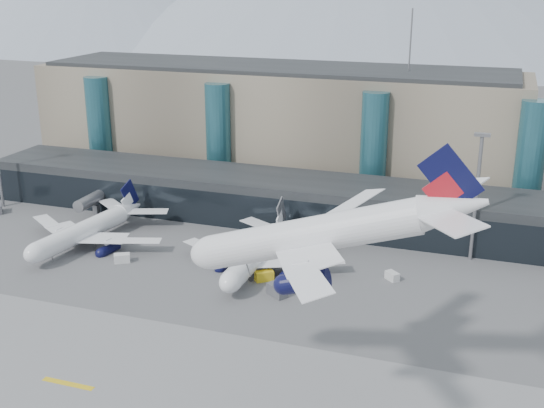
{
  "coord_description": "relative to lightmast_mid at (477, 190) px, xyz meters",
  "views": [
    {
      "loc": [
        32.95,
        -82.81,
        53.79
      ],
      "look_at": [
        -6.19,
        32.0,
        12.79
      ],
      "focal_mm": 45.0,
      "sensor_mm": 36.0,
      "label": 1
    }
  ],
  "objects": [
    {
      "name": "ground",
      "position": [
        -30.0,
        -48.0,
        -14.42
      ],
      "size": [
        900.0,
        900.0,
        0.0
      ],
      "primitive_type": "plane",
      "color": "#515154",
      "rests_on": "ground"
    },
    {
      "name": "concourse",
      "position": [
        -30.02,
        9.73,
        -9.45
      ],
      "size": [
        170.0,
        27.0,
        10.0
      ],
      "color": "black",
      "rests_on": "ground"
    },
    {
      "name": "terminal_main",
      "position": [
        -55.0,
        42.0,
        1.03
      ],
      "size": [
        130.0,
        30.0,
        31.0
      ],
      "color": "gray",
      "rests_on": "ground"
    },
    {
      "name": "teal_towers",
      "position": [
        -44.99,
        26.01,
        -0.41
      ],
      "size": [
        116.4,
        19.4,
        46.0
      ],
      "color": "#255B69",
      "rests_on": "ground"
    },
    {
      "name": "lightmast_mid",
      "position": [
        0.0,
        0.0,
        0.0
      ],
      "size": [
        3.0,
        1.2,
        25.6
      ],
      "color": "slate",
      "rests_on": "ground"
    },
    {
      "name": "hero_jet",
      "position": [
        -13.73,
        -57.28,
        11.6
      ],
      "size": [
        37.53,
        38.58,
        12.43
      ],
      "rotation": [
        0.0,
        -0.29,
        0.04
      ],
      "color": "white",
      "rests_on": "ground"
    },
    {
      "name": "jet_parked_left",
      "position": [
        -76.23,
        -15.56,
        -10.04
      ],
      "size": [
        35.54,
        35.7,
        11.57
      ],
      "rotation": [
        0.0,
        0.0,
        1.42
      ],
      "color": "white",
      "rests_on": "ground"
    },
    {
      "name": "jet_parked_mid",
      "position": [
        -38.51,
        -15.58,
        -10.15
      ],
      "size": [
        35.04,
        33.77,
        11.28
      ],
      "rotation": [
        0.0,
        0.0,
        1.57
      ],
      "color": "white",
      "rests_on": "ground"
    },
    {
      "name": "veh_a",
      "position": [
        -64.76,
        -23.64,
        -13.56
      ],
      "size": [
        3.52,
        3.06,
        1.73
      ],
      "primitive_type": "cube",
      "rotation": [
        0.0,
        0.0,
        0.54
      ],
      "color": "silver",
      "rests_on": "ground"
    },
    {
      "name": "veh_c",
      "position": [
        -31.21,
        -27.77,
        -13.37
      ],
      "size": [
        4.26,
        3.77,
        2.11
      ],
      "primitive_type": "cube",
      "rotation": [
        0.0,
        0.0,
        -0.59
      ],
      "color": "#4C4D51",
      "rests_on": "ground"
    },
    {
      "name": "veh_g",
      "position": [
        -13.12,
        -14.64,
        -13.64
      ],
      "size": [
        3.0,
        2.94,
        1.55
      ],
      "primitive_type": "cube",
      "rotation": [
        0.0,
        0.0,
        -0.74
      ],
      "color": "silver",
      "rests_on": "ground"
    },
    {
      "name": "veh_h",
      "position": [
        -35.5,
        -22.51,
        -13.49
      ],
      "size": [
        3.74,
        3.43,
        1.86
      ],
      "primitive_type": "cube",
      "rotation": [
        0.0,
        0.0,
        0.65
      ],
      "color": "gold",
      "rests_on": "ground"
    }
  ]
}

